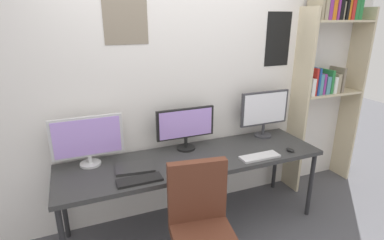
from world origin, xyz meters
name	(u,v)px	position (x,y,z in m)	size (l,w,h in m)	color
wall_back	(178,88)	(0.00, 1.02, 1.30)	(4.83, 0.11, 2.60)	silver
desk	(194,162)	(0.00, 0.60, 0.69)	(2.43, 0.68, 0.74)	#333333
bookshelf	(328,66)	(1.72, 0.83, 1.45)	(0.83, 0.28, 2.23)	beige
monitor_left	(88,139)	(-0.89, 0.81, 0.98)	(0.60, 0.18, 0.44)	silver
monitor_center	(186,126)	(0.00, 0.81, 0.98)	(0.58, 0.18, 0.41)	black
monitor_right	(264,111)	(0.89, 0.81, 1.03)	(0.56, 0.18, 0.50)	#38383D
keyboard_left	(140,180)	(-0.56, 0.37, 0.75)	(0.36, 0.13, 0.02)	black
keyboard_right	(260,157)	(0.56, 0.37, 0.75)	(0.38, 0.13, 0.02)	silver
computer_mouse	(290,150)	(0.91, 0.38, 0.76)	(0.06, 0.10, 0.03)	black
laptop_closed	(135,168)	(-0.55, 0.59, 0.75)	(0.32, 0.22, 0.02)	#2D2D2D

